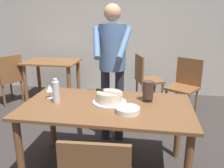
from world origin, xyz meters
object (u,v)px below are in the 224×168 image
(background_chair_3, at_px, (8,77))
(main_dining_table, at_px, (107,115))
(background_chair_0, at_px, (146,77))
(person_cutting_cake, at_px, (112,59))
(hurricane_lamp, at_px, (148,91))
(cake_knife, at_px, (103,91))
(water_bottle, at_px, (56,92))
(background_table, at_px, (52,69))
(cake_on_platter, at_px, (110,98))
(background_chair_1, at_px, (185,84))
(wine_glass_near, at_px, (49,89))
(plate_stack, at_px, (128,110))

(background_chair_3, bearing_deg, main_dining_table, -37.70)
(background_chair_0, bearing_deg, person_cutting_cake, -105.37)
(main_dining_table, bearing_deg, hurricane_lamp, 23.74)
(background_chair_0, bearing_deg, background_chair_3, -170.37)
(cake_knife, height_order, water_bottle, water_bottle)
(background_table, xyz_separation_m, background_chair_3, (-0.69, -0.38, -0.09))
(cake_on_platter, height_order, background_chair_0, background_chair_0)
(background_chair_1, bearing_deg, cake_knife, -121.88)
(water_bottle, xyz_separation_m, background_chair_1, (1.49, 1.77, -0.37))
(person_cutting_cake, bearing_deg, hurricane_lamp, -47.55)
(wine_glass_near, distance_m, background_chair_3, 2.18)
(water_bottle, xyz_separation_m, background_chair_3, (-1.62, 1.67, -0.37))
(background_table, bearing_deg, water_bottle, -65.44)
(hurricane_lamp, bearing_deg, cake_on_platter, -164.61)
(hurricane_lamp, bearing_deg, background_table, 134.78)
(person_cutting_cake, relative_size, background_chair_3, 1.91)
(water_bottle, height_order, person_cutting_cake, person_cutting_cake)
(person_cutting_cake, bearing_deg, main_dining_table, -85.58)
(main_dining_table, distance_m, hurricane_lamp, 0.48)
(cake_on_platter, bearing_deg, hurricane_lamp, 15.39)
(wine_glass_near, height_order, background_chair_1, background_chair_1)
(main_dining_table, relative_size, background_chair_1, 1.84)
(cake_on_platter, bearing_deg, cake_knife, 163.53)
(hurricane_lamp, relative_size, background_chair_1, 0.23)
(plate_stack, bearing_deg, water_bottle, 169.85)
(hurricane_lamp, bearing_deg, main_dining_table, -156.26)
(cake_on_platter, distance_m, plate_stack, 0.30)
(background_table, bearing_deg, plate_stack, -52.58)
(wine_glass_near, relative_size, background_chair_1, 0.16)
(water_bottle, bearing_deg, background_table, 114.56)
(background_chair_1, bearing_deg, background_chair_3, -178.09)
(water_bottle, xyz_separation_m, person_cutting_cake, (0.46, 0.68, 0.21))
(wine_glass_near, distance_m, background_chair_0, 2.22)
(wine_glass_near, distance_m, person_cutting_cake, 0.84)
(person_cutting_cake, bearing_deg, water_bottle, -123.71)
(cake_on_platter, bearing_deg, background_chair_3, 143.73)
(background_table, bearing_deg, person_cutting_cake, -44.42)
(cake_knife, relative_size, background_chair_1, 0.29)
(main_dining_table, relative_size, cake_on_platter, 4.87)
(background_table, relative_size, background_chair_1, 1.11)
(plate_stack, xyz_separation_m, background_chair_1, (0.76, 1.90, -0.28))
(cake_knife, xyz_separation_m, water_bottle, (-0.46, -0.11, -0.00))
(cake_on_platter, relative_size, cake_knife, 1.28)
(plate_stack, relative_size, water_bottle, 0.88)
(person_cutting_cake, height_order, background_table, person_cutting_cake)
(plate_stack, distance_m, background_chair_1, 2.06)
(plate_stack, bearing_deg, cake_on_platter, 133.00)
(hurricane_lamp, relative_size, background_table, 0.21)
(background_table, xyz_separation_m, background_chair_0, (1.77, 0.04, -0.09))
(background_table, bearing_deg, background_chair_3, -151.21)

